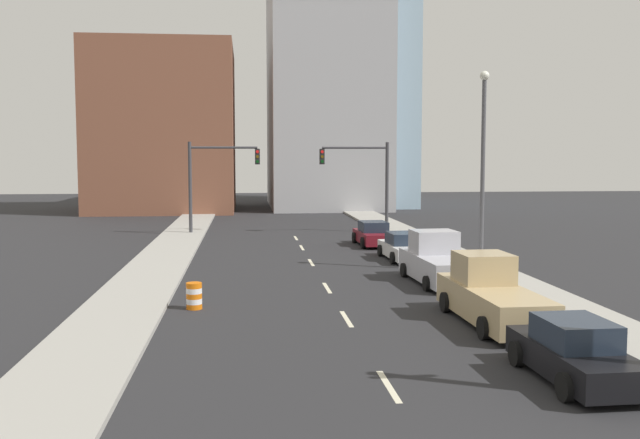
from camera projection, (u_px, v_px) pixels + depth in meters
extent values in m
cube|color=#9E9B93|center=(190.00, 226.00, 55.45)|extent=(2.99, 93.95, 0.17)
cube|color=#9E9B93|center=(384.00, 224.00, 57.04)|extent=(2.99, 93.95, 0.17)
cube|color=beige|center=(389.00, 386.00, 16.85)|extent=(0.16, 2.40, 0.01)
cube|color=beige|center=(346.00, 319.00, 23.87)|extent=(0.16, 2.40, 0.01)
cube|color=beige|center=(327.00, 288.00, 29.54)|extent=(0.16, 2.40, 0.01)
cube|color=beige|center=(311.00, 262.00, 36.69)|extent=(0.16, 2.40, 0.01)
cube|color=beige|center=(302.00, 248.00, 42.72)|extent=(0.16, 2.40, 0.01)
cube|color=beige|center=(296.00, 238.00, 47.76)|extent=(0.16, 2.40, 0.01)
cube|color=brown|center=(165.00, 129.00, 72.77)|extent=(14.00, 16.00, 16.52)
cube|color=#A8A8AD|center=(324.00, 73.00, 77.93)|extent=(12.00, 20.00, 29.14)
cube|color=#99B7CC|center=(346.00, 78.00, 82.21)|extent=(13.00, 20.00, 29.11)
cylinder|color=#38383D|center=(190.00, 188.00, 49.68)|extent=(0.24, 0.24, 6.49)
cylinder|color=#38383D|center=(224.00, 148.00, 49.68)|extent=(4.70, 0.16, 0.16)
cube|color=black|center=(257.00, 157.00, 49.98)|extent=(0.34, 0.32, 1.10)
cylinder|color=red|center=(257.00, 152.00, 49.78)|extent=(0.22, 0.04, 0.22)
cylinder|color=#593F0C|center=(257.00, 157.00, 49.81)|extent=(0.22, 0.04, 0.22)
cylinder|color=#0C3F14|center=(257.00, 161.00, 49.84)|extent=(0.22, 0.04, 0.22)
cylinder|color=#38383D|center=(387.00, 188.00, 51.13)|extent=(0.24, 0.24, 6.49)
cylinder|color=#38383D|center=(355.00, 148.00, 50.64)|extent=(4.70, 0.16, 0.16)
cube|color=black|center=(322.00, 157.00, 50.45)|extent=(0.34, 0.32, 1.10)
cylinder|color=red|center=(322.00, 152.00, 50.26)|extent=(0.22, 0.04, 0.22)
cylinder|color=#593F0C|center=(322.00, 157.00, 50.28)|extent=(0.22, 0.04, 0.22)
cylinder|color=#0C3F14|center=(322.00, 161.00, 50.31)|extent=(0.22, 0.04, 0.22)
cylinder|color=orange|center=(194.00, 306.00, 25.43)|extent=(0.56, 0.56, 0.19)
cylinder|color=white|center=(194.00, 301.00, 25.41)|extent=(0.56, 0.56, 0.19)
cylinder|color=orange|center=(194.00, 296.00, 25.40)|extent=(0.56, 0.56, 0.19)
cylinder|color=white|center=(194.00, 291.00, 25.38)|extent=(0.56, 0.56, 0.19)
cylinder|color=orange|center=(194.00, 285.00, 25.36)|extent=(0.56, 0.56, 0.19)
cylinder|color=#4C4C51|center=(483.00, 178.00, 33.17)|extent=(0.20, 0.20, 8.93)
sphere|color=white|center=(485.00, 76.00, 32.76)|extent=(0.44, 0.44, 0.44)
cube|color=black|center=(574.00, 360.00, 17.19)|extent=(1.80, 4.43, 0.70)
cube|color=#1E2838|center=(575.00, 332.00, 17.13)|extent=(1.55, 2.01, 0.64)
cylinder|color=black|center=(517.00, 354.00, 18.44)|extent=(0.23, 0.67, 0.66)
cylinder|color=black|center=(581.00, 351.00, 18.67)|extent=(0.23, 0.67, 0.66)
cylinder|color=black|center=(566.00, 387.00, 15.75)|extent=(0.23, 0.67, 0.66)
cube|color=tan|center=(493.00, 303.00, 23.11)|extent=(2.06, 6.19, 1.02)
cube|color=tan|center=(483.00, 268.00, 23.94)|extent=(1.74, 1.88, 0.99)
cylinder|color=black|center=(445.00, 302.00, 24.90)|extent=(0.24, 0.71, 0.70)
cylinder|color=black|center=(500.00, 301.00, 25.15)|extent=(0.24, 0.71, 0.70)
cylinder|color=black|center=(484.00, 328.00, 21.14)|extent=(0.24, 0.71, 0.70)
cylinder|color=black|center=(547.00, 326.00, 21.39)|extent=(0.24, 0.71, 0.70)
cube|color=#B2B2BC|center=(440.00, 267.00, 30.63)|extent=(2.37, 5.72, 1.03)
cube|color=#B2B2BC|center=(434.00, 242.00, 31.38)|extent=(1.94, 1.77, 0.99)
cylinder|color=black|center=(404.00, 270.00, 32.22)|extent=(0.25, 0.64, 0.63)
cylinder|color=black|center=(451.00, 269.00, 32.55)|extent=(0.25, 0.64, 0.63)
cylinder|color=black|center=(427.00, 284.00, 28.78)|extent=(0.25, 0.64, 0.63)
cylinder|color=black|center=(479.00, 282.00, 29.10)|extent=(0.25, 0.64, 0.63)
cube|color=silver|center=(403.00, 250.00, 37.64)|extent=(1.91, 4.78, 0.66)
cube|color=#1E2838|center=(403.00, 238.00, 37.59)|extent=(1.61, 2.17, 0.61)
cylinder|color=black|center=(380.00, 251.00, 38.98)|extent=(0.24, 0.64, 0.63)
cylinder|color=black|center=(413.00, 250.00, 39.23)|extent=(0.24, 0.64, 0.63)
cylinder|color=black|center=(393.00, 258.00, 36.09)|extent=(0.24, 0.64, 0.63)
cylinder|color=black|center=(428.00, 257.00, 36.34)|extent=(0.24, 0.64, 0.63)
cube|color=maroon|center=(373.00, 237.00, 43.73)|extent=(1.90, 4.58, 0.67)
cube|color=#1E2838|center=(373.00, 226.00, 43.67)|extent=(1.61, 2.08, 0.63)
cylinder|color=black|center=(354.00, 238.00, 45.00)|extent=(0.24, 0.70, 0.69)
cylinder|color=black|center=(383.00, 237.00, 45.25)|extent=(0.24, 0.70, 0.69)
cylinder|color=black|center=(363.00, 243.00, 42.23)|extent=(0.24, 0.70, 0.69)
cylinder|color=black|center=(393.00, 242.00, 42.48)|extent=(0.24, 0.70, 0.69)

